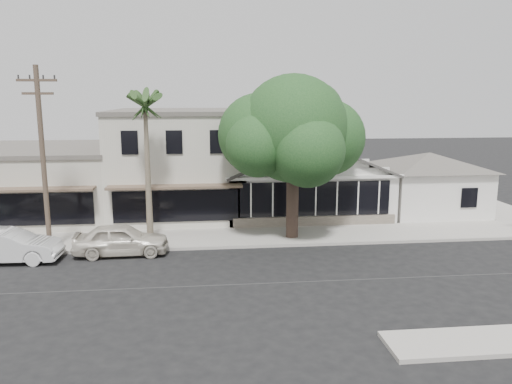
{
  "coord_description": "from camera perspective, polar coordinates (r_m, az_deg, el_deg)",
  "views": [
    {
      "loc": [
        -1.5,
        -19.26,
        7.54
      ],
      "look_at": [
        1.26,
        6.0,
        2.69
      ],
      "focal_mm": 35.0,
      "sensor_mm": 36.0,
      "label": 1
    }
  ],
  "objects": [
    {
      "name": "side_cottage",
      "position": [
        34.63,
        19.0,
        0.17
      ],
      "size": [
        6.0,
        6.0,
        3.0
      ],
      "primitive_type": "cube",
      "color": "white",
      "rests_on": "ground"
    },
    {
      "name": "row_building_near",
      "position": [
        33.08,
        -8.79,
        3.23
      ],
      "size": [
        8.0,
        10.0,
        6.5
      ],
      "primitive_type": "cube",
      "color": "beige",
      "rests_on": "ground"
    },
    {
      "name": "shade_tree",
      "position": [
        26.28,
        4.04,
        6.88
      ],
      "size": [
        7.88,
        7.12,
        8.74
      ],
      "rotation": [
        0.0,
        0.0,
        0.23
      ],
      "color": "#3E2F26",
      "rests_on": "ground"
    },
    {
      "name": "car_0",
      "position": [
        25.06,
        -15.16,
        -5.26
      ],
      "size": [
        4.53,
        1.88,
        1.53
      ],
      "primitive_type": "imported",
      "rotation": [
        0.0,
        0.0,
        1.59
      ],
      "color": "beige",
      "rests_on": "ground"
    },
    {
      "name": "corner_shop",
      "position": [
        32.77,
        5.29,
        2.12
      ],
      "size": [
        10.4,
        8.6,
        5.1
      ],
      "color": "white",
      "rests_on": "ground"
    },
    {
      "name": "row_building_midnear",
      "position": [
        34.83,
        -23.69,
        0.91
      ],
      "size": [
        10.0,
        10.0,
        4.2
      ],
      "primitive_type": "cube",
      "color": "beige",
      "rests_on": "ground"
    },
    {
      "name": "sidewalk_north",
      "position": [
        27.83,
        -19.58,
        -5.39
      ],
      "size": [
        90.0,
        3.5,
        0.15
      ],
      "primitive_type": "cube",
      "color": "#9E9991",
      "rests_on": "ground"
    },
    {
      "name": "palm_east",
      "position": [
        25.81,
        -12.57,
        9.64
      ],
      "size": [
        2.82,
        2.82,
        8.29
      ],
      "color": "#726651",
      "rests_on": "ground"
    },
    {
      "name": "utility_pole",
      "position": [
        25.74,
        -23.19,
        3.8
      ],
      "size": [
        1.8,
        0.24,
        9.0
      ],
      "color": "brown",
      "rests_on": "ground"
    },
    {
      "name": "car_1",
      "position": [
        25.82,
        -26.43,
        -5.56
      ],
      "size": [
        4.73,
        1.83,
        1.54
      ],
      "primitive_type": "imported",
      "rotation": [
        0.0,
        0.0,
        1.53
      ],
      "color": "silver",
      "rests_on": "ground"
    },
    {
      "name": "ground",
      "position": [
        20.74,
        -1.68,
        -10.51
      ],
      "size": [
        140.0,
        140.0,
        0.0
      ],
      "primitive_type": "plane",
      "color": "black",
      "rests_on": "ground"
    }
  ]
}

